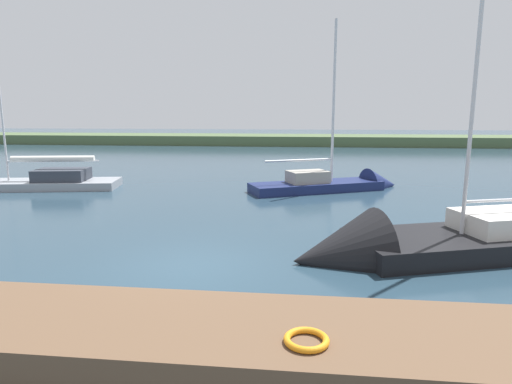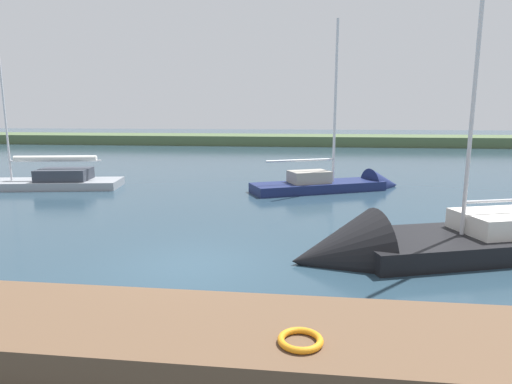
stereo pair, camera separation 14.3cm
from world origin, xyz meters
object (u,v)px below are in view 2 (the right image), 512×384
sailboat_inner_slip (427,250)px  sailboat_far_right (4,186)px  sailboat_outer_mooring (341,186)px  life_ring_buoy (300,340)px

sailboat_inner_slip → sailboat_far_right: size_ratio=0.84×
sailboat_far_right → sailboat_outer_mooring: bearing=175.4°
sailboat_outer_mooring → sailboat_far_right: bearing=160.5°
life_ring_buoy → sailboat_outer_mooring: size_ratio=0.07×
sailboat_inner_slip → sailboat_outer_mooring: (1.61, -10.52, 0.01)m
sailboat_inner_slip → sailboat_far_right: (19.48, -8.81, -0.06)m
sailboat_outer_mooring → life_ring_buoy: bearing=-121.1°
sailboat_inner_slip → sailboat_outer_mooring: sailboat_inner_slip is taller
life_ring_buoy → sailboat_outer_mooring: bearing=-96.2°
sailboat_outer_mooring → sailboat_far_right: (17.87, 1.71, -0.07)m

